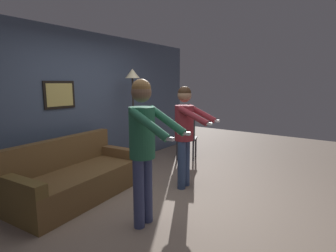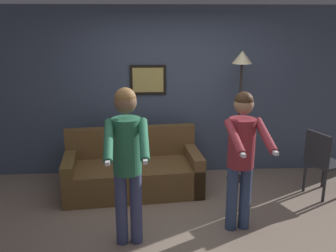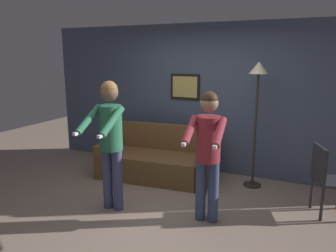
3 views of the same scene
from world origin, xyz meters
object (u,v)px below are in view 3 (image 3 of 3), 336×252
object	(u,v)px
person_standing_left	(110,133)
dining_chair_distant	(326,177)
couch	(157,161)
person_standing_right	(208,146)
torchiere_lamp	(258,88)

from	to	relation	value
person_standing_left	dining_chair_distant	world-z (taller)	person_standing_left
couch	person_standing_left	world-z (taller)	person_standing_left
couch	person_standing_left	bearing A→B (deg)	-89.92
couch	person_standing_left	distance (m)	1.54
person_standing_left	couch	bearing A→B (deg)	90.08
couch	dining_chair_distant	world-z (taller)	dining_chair_distant
person_standing_left	person_standing_right	xyz separation A→B (m)	(1.26, 0.22, -0.07)
torchiere_lamp	person_standing_right	world-z (taller)	torchiere_lamp
couch	torchiere_lamp	world-z (taller)	torchiere_lamp
torchiere_lamp	dining_chair_distant	bearing A→B (deg)	-30.10
couch	person_standing_right	bearing A→B (deg)	-41.27
dining_chair_distant	torchiere_lamp	bearing A→B (deg)	149.90
torchiere_lamp	person_standing_left	size ratio (longest dim) A/B	1.13
person_standing_right	dining_chair_distant	world-z (taller)	person_standing_right
dining_chair_distant	couch	bearing A→B (deg)	173.48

